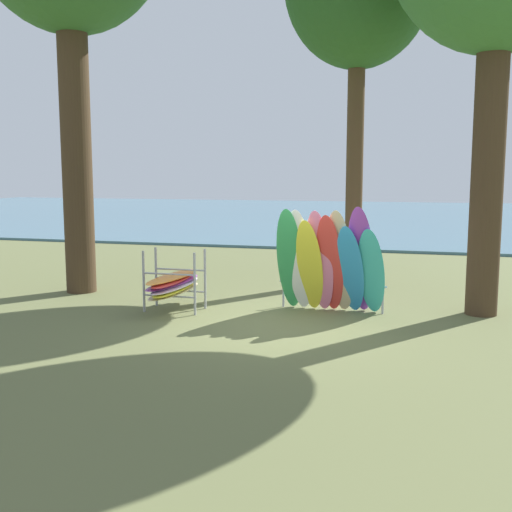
{
  "coord_description": "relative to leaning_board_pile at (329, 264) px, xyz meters",
  "views": [
    {
      "loc": [
        2.49,
        -11.05,
        2.83
      ],
      "look_at": [
        -0.85,
        1.17,
        1.1
      ],
      "focal_mm": 43.48,
      "sensor_mm": 36.0,
      "label": 1
    }
  ],
  "objects": [
    {
      "name": "board_storage_rack",
      "position": [
        -3.11,
        -0.51,
        -0.46
      ],
      "size": [
        1.15,
        2.13,
        1.25
      ],
      "color": "#9EA0A5",
      "rests_on": "ground"
    },
    {
      "name": "lake_water",
      "position": [
        -0.69,
        27.92,
        -0.96
      ],
      "size": [
        80.0,
        36.0,
        0.1
      ],
      "primitive_type": "cube",
      "color": "#477084",
      "rests_on": "ground"
    },
    {
      "name": "ground_plane",
      "position": [
        -0.69,
        -1.06,
        -1.01
      ],
      "size": [
        80.0,
        80.0,
        0.0
      ],
      "primitive_type": "plane",
      "color": "#60663D"
    },
    {
      "name": "leaning_board_pile",
      "position": [
        0.0,
        0.0,
        0.0
      ],
      "size": [
        2.24,
        1.06,
        2.19
      ],
      "color": "#339E56",
      "rests_on": "ground"
    }
  ]
}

